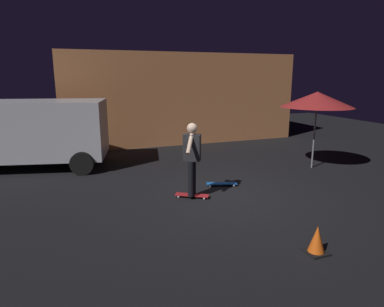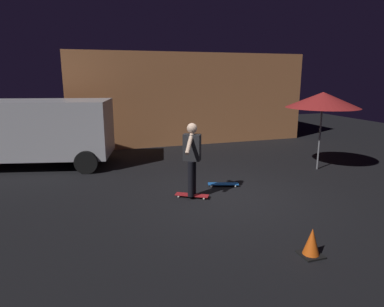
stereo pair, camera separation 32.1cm
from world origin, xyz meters
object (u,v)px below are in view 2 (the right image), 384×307
object	(u,v)px
skateboard_ridden	(192,195)
skateboard_spare	(223,184)
parked_van	(33,129)
traffic_cone	(312,243)
skater	(192,154)
patio_umbrella	(323,100)

from	to	relation	value
skateboard_ridden	skateboard_spare	world-z (taller)	same
parked_van	traffic_cone	distance (m)	8.72
skateboard_spare	skater	bearing A→B (deg)	-152.39
patio_umbrella	traffic_cone	distance (m)	5.71
patio_umbrella	skater	bearing A→B (deg)	-165.36
parked_van	traffic_cone	world-z (taller)	parked_van
parked_van	skater	xyz separation A→B (m)	(3.74, -4.22, -0.12)
patio_umbrella	skateboard_spare	size ratio (longest dim) A/B	2.86
skateboard_spare	traffic_cone	world-z (taller)	traffic_cone
parked_van	skater	distance (m)	5.64
skateboard_spare	traffic_cone	distance (m)	3.60
skateboard_spare	traffic_cone	bearing A→B (deg)	-90.88
skateboard_spare	traffic_cone	xyz separation A→B (m)	(-0.05, -3.59, 0.16)
patio_umbrella	skateboard_spare	xyz separation A→B (m)	(-3.34, -0.61, -2.02)
parked_van	patio_umbrella	size ratio (longest dim) A/B	2.14
patio_umbrella	parked_van	bearing A→B (deg)	159.17
skateboard_ridden	skateboard_spare	xyz separation A→B (m)	(1.02, 0.53, 0.00)
parked_van	skateboard_spare	bearing A→B (deg)	-37.76
skateboard_ridden	parked_van	bearing A→B (deg)	131.57
patio_umbrella	skater	xyz separation A→B (m)	(-4.36, -1.14, -1.04)
skater	traffic_cone	bearing A→B (deg)	-72.53
patio_umbrella	skateboard_ridden	world-z (taller)	patio_umbrella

